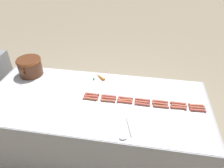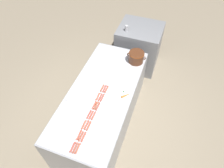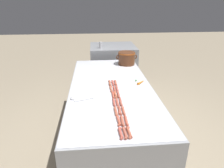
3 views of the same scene
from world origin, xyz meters
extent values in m
plane|color=gray|center=(0.00, 0.00, 0.00)|extent=(20.00, 20.00, 0.00)
cube|color=#9EA0A5|center=(0.00, 0.00, 0.45)|extent=(1.03, 2.35, 0.90)
cube|color=silver|center=(0.00, 0.00, 0.90)|extent=(1.01, 2.30, 0.00)
cylinder|color=#B85042|center=(-0.01, -1.03, 0.91)|extent=(0.03, 0.14, 0.02)
sphere|color=#B85042|center=(-0.01, -1.09, 0.91)|extent=(0.02, 0.02, 0.02)
sphere|color=#B85042|center=(0.00, -0.96, 0.91)|extent=(0.02, 0.02, 0.02)
cylinder|color=#BD553E|center=(0.00, -0.84, 0.91)|extent=(0.03, 0.14, 0.02)
sphere|color=#BD553E|center=(-0.01, -0.91, 0.91)|extent=(0.02, 0.02, 0.02)
sphere|color=#BD553E|center=(0.00, -0.77, 0.91)|extent=(0.02, 0.02, 0.02)
cylinder|color=#B4593F|center=(-0.01, -0.67, 0.91)|extent=(0.03, 0.14, 0.02)
sphere|color=#B4593F|center=(-0.01, -0.74, 0.91)|extent=(0.02, 0.02, 0.02)
sphere|color=#B4593F|center=(-0.01, -0.61, 0.91)|extent=(0.02, 0.02, 0.02)
cylinder|color=#B25042|center=(-0.01, -0.49, 0.91)|extent=(0.03, 0.14, 0.02)
sphere|color=#B25042|center=(-0.01, -0.56, 0.91)|extent=(0.02, 0.02, 0.02)
sphere|color=#B25042|center=(-0.01, -0.42, 0.91)|extent=(0.02, 0.02, 0.02)
cylinder|color=#BD513D|center=(0.00, -0.31, 0.91)|extent=(0.03, 0.14, 0.02)
sphere|color=#BD513D|center=(0.00, -0.38, 0.91)|extent=(0.02, 0.02, 0.02)
sphere|color=#BD513D|center=(-0.01, -0.24, 0.91)|extent=(0.02, 0.02, 0.02)
cylinder|color=#B55D43|center=(-0.01, -0.14, 0.91)|extent=(0.03, 0.14, 0.02)
sphere|color=#B55D43|center=(-0.01, -0.20, 0.91)|extent=(0.02, 0.02, 0.02)
sphere|color=#B55D43|center=(0.00, -0.07, 0.91)|extent=(0.02, 0.02, 0.02)
cylinder|color=#B1593E|center=(-0.01, 0.05, 0.91)|extent=(0.03, 0.14, 0.02)
sphere|color=#B1593E|center=(-0.01, -0.02, 0.91)|extent=(0.02, 0.02, 0.02)
sphere|color=#B1593E|center=(-0.01, 0.12, 0.91)|extent=(0.02, 0.02, 0.02)
cylinder|color=#B05845|center=(0.03, -1.03, 0.91)|extent=(0.03, 0.14, 0.02)
sphere|color=#B05845|center=(0.03, -1.09, 0.91)|extent=(0.02, 0.02, 0.02)
sphere|color=#B05845|center=(0.03, -0.96, 0.91)|extent=(0.02, 0.02, 0.02)
cylinder|color=#B45A44|center=(0.03, -0.85, 0.91)|extent=(0.03, 0.14, 0.02)
sphere|color=#B45A44|center=(0.03, -0.92, 0.91)|extent=(0.02, 0.02, 0.02)
sphere|color=#B45A44|center=(0.03, -0.78, 0.91)|extent=(0.02, 0.02, 0.02)
cylinder|color=#B25340|center=(0.03, -0.66, 0.91)|extent=(0.03, 0.14, 0.02)
sphere|color=#B25340|center=(0.04, -0.73, 0.91)|extent=(0.02, 0.02, 0.02)
sphere|color=#B25340|center=(0.03, -0.60, 0.91)|extent=(0.02, 0.02, 0.02)
cylinder|color=#B75442|center=(0.03, -0.49, 0.91)|extent=(0.03, 0.14, 0.02)
sphere|color=#B75442|center=(0.03, -0.56, 0.91)|extent=(0.02, 0.02, 0.02)
sphere|color=#B75442|center=(0.03, -0.42, 0.91)|extent=(0.02, 0.02, 0.02)
cylinder|color=#B15D41|center=(0.03, -0.31, 0.91)|extent=(0.03, 0.14, 0.02)
sphere|color=#B15D41|center=(0.02, -0.38, 0.91)|extent=(0.02, 0.02, 0.02)
sphere|color=#B15D41|center=(0.03, -0.24, 0.91)|extent=(0.02, 0.02, 0.02)
cylinder|color=#B65141|center=(0.03, -0.14, 0.91)|extent=(0.03, 0.14, 0.02)
sphere|color=#B65141|center=(0.03, -0.21, 0.91)|extent=(0.02, 0.02, 0.02)
sphere|color=#B65141|center=(0.03, -0.07, 0.91)|extent=(0.02, 0.02, 0.02)
cylinder|color=#B95145|center=(0.03, 0.05, 0.91)|extent=(0.03, 0.14, 0.02)
sphere|color=#B95145|center=(0.03, -0.02, 0.91)|extent=(0.02, 0.02, 0.02)
sphere|color=#B95145|center=(0.03, 0.12, 0.91)|extent=(0.02, 0.02, 0.02)
cylinder|color=#B95B42|center=(0.06, -1.02, 0.91)|extent=(0.03, 0.14, 0.02)
sphere|color=#B95B42|center=(0.06, -1.09, 0.91)|extent=(0.02, 0.02, 0.02)
sphere|color=#B95B42|center=(0.07, -0.95, 0.91)|extent=(0.02, 0.02, 0.02)
cylinder|color=#BC533F|center=(0.07, -0.85, 0.91)|extent=(0.03, 0.14, 0.02)
sphere|color=#BC533F|center=(0.07, -0.91, 0.91)|extent=(0.02, 0.02, 0.02)
sphere|color=#BC533F|center=(0.07, -0.78, 0.91)|extent=(0.02, 0.02, 0.02)
cylinder|color=#BA5A42|center=(0.07, -0.67, 0.91)|extent=(0.02, 0.14, 0.02)
sphere|color=#BA5A42|center=(0.07, -0.74, 0.91)|extent=(0.02, 0.02, 0.02)
sphere|color=#BA5A42|center=(0.07, -0.60, 0.91)|extent=(0.02, 0.02, 0.02)
cylinder|color=#B05745|center=(0.06, -0.49, 0.91)|extent=(0.03, 0.14, 0.02)
sphere|color=#B05745|center=(0.07, -0.56, 0.91)|extent=(0.02, 0.02, 0.02)
sphere|color=#B05745|center=(0.06, -0.42, 0.91)|extent=(0.02, 0.02, 0.02)
cylinder|color=#B35242|center=(0.06, -0.31, 0.91)|extent=(0.03, 0.14, 0.02)
sphere|color=#B35242|center=(0.06, -0.38, 0.91)|extent=(0.02, 0.02, 0.02)
sphere|color=#B35242|center=(0.06, -0.24, 0.91)|extent=(0.02, 0.02, 0.02)
cylinder|color=#B85545|center=(0.07, -0.13, 0.91)|extent=(0.03, 0.14, 0.02)
sphere|color=#B85545|center=(0.07, -0.20, 0.91)|extent=(0.02, 0.02, 0.02)
sphere|color=#B85545|center=(0.07, -0.07, 0.91)|extent=(0.02, 0.02, 0.02)
cylinder|color=#B2553F|center=(0.07, 0.05, 0.91)|extent=(0.03, 0.14, 0.02)
sphere|color=#B2553F|center=(0.07, -0.02, 0.91)|extent=(0.02, 0.02, 0.02)
sphere|color=#B2553F|center=(0.06, 0.12, 0.91)|extent=(0.02, 0.02, 0.02)
cylinder|color=#562D19|center=(0.34, 0.88, 1.01)|extent=(0.28, 0.28, 0.21)
torus|color=brown|center=(0.34, 0.88, 1.09)|extent=(0.29, 0.29, 0.03)
torus|color=#562D19|center=(0.20, 0.88, 1.03)|extent=(0.08, 0.02, 0.08)
torus|color=#562D19|center=(0.48, 0.88, 1.03)|extent=(0.08, 0.02, 0.08)
cylinder|color=#B7B7BC|center=(-0.33, -0.39, 0.91)|extent=(0.21, 0.08, 0.01)
ellipsoid|color=#B7B7BC|center=(-0.46, -0.35, 0.91)|extent=(0.07, 0.08, 0.02)
cone|color=orange|center=(0.41, 0.04, 0.92)|extent=(0.14, 0.14, 0.03)
sphere|color=#387F2D|center=(0.35, 0.10, 0.92)|extent=(0.02, 0.02, 0.02)
camera|label=1|loc=(-1.61, -0.44, 2.31)|focal=33.53mm
camera|label=2|loc=(0.85, -1.86, 3.45)|focal=31.80mm
camera|label=3|loc=(-0.20, -2.38, 1.93)|focal=32.39mm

